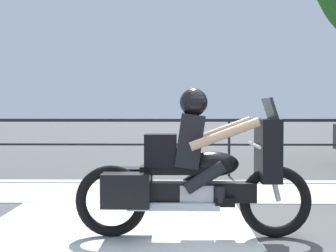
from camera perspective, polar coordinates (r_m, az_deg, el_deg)
ground_plane at (r=5.22m, az=12.53°, el=-12.91°), size 120.00×120.00×0.00m
sidewalk_band at (r=8.51m, az=7.97°, el=-7.06°), size 44.00×2.40×0.01m
crosswalk_band at (r=4.98m, az=-7.02°, el=-13.58°), size 2.98×6.00×0.01m
fence_railing at (r=10.20m, az=6.79°, el=-0.55°), size 36.00×0.05×1.13m
motorcycle at (r=5.35m, az=2.83°, el=-5.04°), size 2.45×0.76×1.55m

